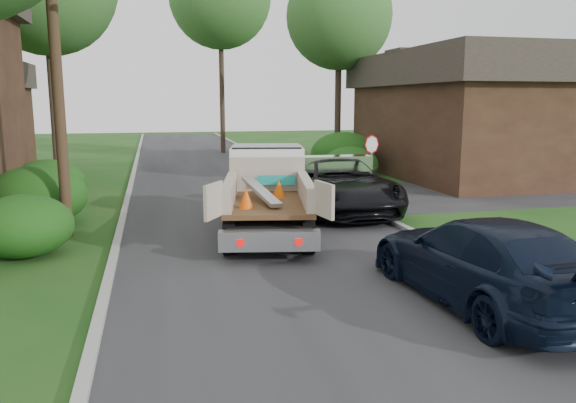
% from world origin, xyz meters
% --- Properties ---
extents(ground, '(120.00, 120.00, 0.00)m').
position_xyz_m(ground, '(0.00, 0.00, 0.00)').
color(ground, '#164614').
rests_on(ground, ground).
extents(road, '(8.00, 90.00, 0.02)m').
position_xyz_m(road, '(0.00, 10.00, 0.00)').
color(road, '#28282B').
rests_on(road, ground).
extents(side_street, '(16.00, 7.00, 0.02)m').
position_xyz_m(side_street, '(12.00, 9.00, 0.01)').
color(side_street, '#28282B').
rests_on(side_street, ground).
extents(curb_left, '(0.20, 90.00, 0.12)m').
position_xyz_m(curb_left, '(-4.10, 10.00, 0.06)').
color(curb_left, '#9E9E99').
rests_on(curb_left, ground).
extents(curb_right, '(0.20, 90.00, 0.12)m').
position_xyz_m(curb_right, '(4.10, 10.00, 0.06)').
color(curb_right, '#9E9E99').
rests_on(curb_right, ground).
extents(stop_sign, '(0.71, 0.32, 2.48)m').
position_xyz_m(stop_sign, '(5.20, 9.00, 1.78)').
color(stop_sign, slate).
rests_on(stop_sign, ground).
extents(utility_pole, '(2.42, 1.25, 10.00)m').
position_xyz_m(utility_pole, '(-5.48, 4.98, 5.17)').
color(utility_pole, '#382619').
rests_on(utility_pole, ground).
extents(house_right, '(9.72, 12.96, 6.20)m').
position_xyz_m(house_right, '(13.00, 14.00, 3.16)').
color(house_right, '#351E15').
rests_on(house_right, ground).
extents(hedge_left_a, '(2.34, 2.34, 1.53)m').
position_xyz_m(hedge_left_a, '(-6.20, 3.00, 0.77)').
color(hedge_left_a, '#163F0E').
rests_on(hedge_left_a, ground).
extents(hedge_left_b, '(2.86, 2.86, 1.87)m').
position_xyz_m(hedge_left_b, '(-6.50, 6.50, 0.94)').
color(hedge_left_b, '#163F0E').
rests_on(hedge_left_b, ground).
extents(hedge_left_c, '(2.60, 2.60, 1.70)m').
position_xyz_m(hedge_left_c, '(-6.80, 10.00, 0.85)').
color(hedge_left_c, '#163F0E').
rests_on(hedge_left_c, ground).
extents(hedge_right_a, '(2.60, 2.60, 1.70)m').
position_xyz_m(hedge_right_a, '(5.80, 13.00, 0.85)').
color(hedge_right_a, '#163F0E').
rests_on(hedge_right_a, ground).
extents(hedge_right_b, '(3.38, 3.38, 2.21)m').
position_xyz_m(hedge_right_b, '(6.50, 16.00, 1.10)').
color(hedge_right_b, '#163F0E').
rests_on(hedge_right_b, ground).
extents(tree_right_far, '(6.00, 6.00, 11.50)m').
position_xyz_m(tree_right_far, '(7.50, 20.00, 8.48)').
color(tree_right_far, '#2D2119').
rests_on(tree_right_far, ground).
extents(flatbed_truck, '(3.74, 6.66, 2.38)m').
position_xyz_m(flatbed_truck, '(0.21, 4.80, 1.30)').
color(flatbed_truck, black).
rests_on(flatbed_truck, ground).
extents(black_pickup, '(3.15, 6.64, 1.83)m').
position_xyz_m(black_pickup, '(3.10, 6.77, 0.92)').
color(black_pickup, black).
rests_on(black_pickup, ground).
extents(navy_suv, '(2.54, 5.76, 1.64)m').
position_xyz_m(navy_suv, '(2.84, -2.50, 0.82)').
color(navy_suv, black).
rests_on(navy_suv, ground).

